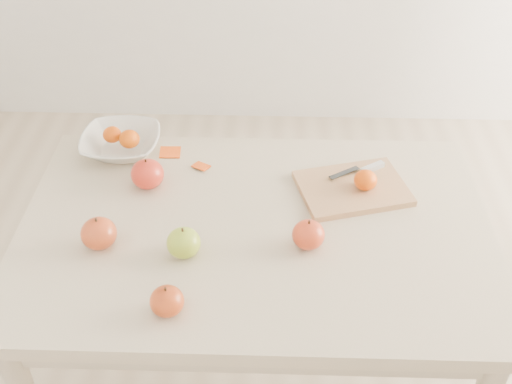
{
  "coord_description": "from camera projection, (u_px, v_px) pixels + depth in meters",
  "views": [
    {
      "loc": [
        0.04,
        -1.22,
        1.82
      ],
      "look_at": [
        0.0,
        0.05,
        0.82
      ],
      "focal_mm": 45.0,
      "sensor_mm": 36.0,
      "label": 1
    }
  ],
  "objects": [
    {
      "name": "paring_knife",
      "position": [
        368.0,
        168.0,
        1.77
      ],
      "size": [
        0.16,
        0.09,
        0.01
      ],
      "color": "silver",
      "rests_on": "cutting_board"
    },
    {
      "name": "apple_red_e",
      "position": [
        308.0,
        235.0,
        1.54
      ],
      "size": [
        0.08,
        0.08,
        0.07
      ],
      "primitive_type": "ellipsoid",
      "color": "maroon",
      "rests_on": "table"
    },
    {
      "name": "apple_red_a",
      "position": [
        147.0,
        174.0,
        1.73
      ],
      "size": [
        0.09,
        0.09,
        0.08
      ],
      "primitive_type": "ellipsoid",
      "color": "#A01017",
      "rests_on": "table"
    },
    {
      "name": "apple_green",
      "position": [
        184.0,
        243.0,
        1.52
      ],
      "size": [
        0.08,
        0.08,
        0.07
      ],
      "primitive_type": "ellipsoid",
      "color": "#7D9E15",
      "rests_on": "table"
    },
    {
      "name": "cutting_board",
      "position": [
        352.0,
        188.0,
        1.73
      ],
      "size": [
        0.33,
        0.27,
        0.02
      ],
      "primitive_type": "cube",
      "rotation": [
        0.0,
        0.0,
        0.27
      ],
      "color": "#A97F54",
      "rests_on": "table"
    },
    {
      "name": "table",
      "position": [
        255.0,
        254.0,
        1.68
      ],
      "size": [
        1.2,
        0.8,
        0.75
      ],
      "color": "beige",
      "rests_on": "ground"
    },
    {
      "name": "apple_red_c",
      "position": [
        167.0,
        301.0,
        1.38
      ],
      "size": [
        0.08,
        0.08,
        0.07
      ],
      "primitive_type": "ellipsoid",
      "color": "#931207",
      "rests_on": "table"
    },
    {
      "name": "orange_peel_b",
      "position": [
        201.0,
        167.0,
        1.82
      ],
      "size": [
        0.06,
        0.05,
        0.01
      ],
      "primitive_type": "cube",
      "rotation": [
        -0.14,
        0.0,
        -0.51
      ],
      "color": "#D3470E",
      "rests_on": "table"
    },
    {
      "name": "orange_peel_a",
      "position": [
        170.0,
        154.0,
        1.87
      ],
      "size": [
        0.06,
        0.05,
        0.01
      ],
      "primitive_type": "cube",
      "rotation": [
        0.21,
        0.0,
        0.02
      ],
      "color": "#E34E10",
      "rests_on": "table"
    },
    {
      "name": "bowl_tangerine_near",
      "position": [
        112.0,
        135.0,
        1.86
      ],
      "size": [
        0.05,
        0.05,
        0.05
      ],
      "primitive_type": "ellipsoid",
      "color": "#CF4107",
      "rests_on": "fruit_bowl"
    },
    {
      "name": "board_tangerine",
      "position": [
        365.0,
        180.0,
        1.7
      ],
      "size": [
        0.06,
        0.06,
        0.05
      ],
      "primitive_type": "ellipsoid",
      "color": "#D24D07",
      "rests_on": "cutting_board"
    },
    {
      "name": "apple_red_b",
      "position": [
        99.0,
        233.0,
        1.54
      ],
      "size": [
        0.09,
        0.09,
        0.08
      ],
      "primitive_type": "ellipsoid",
      "color": "#930F09",
      "rests_on": "table"
    },
    {
      "name": "bowl_tangerine_far",
      "position": [
        129.0,
        139.0,
        1.84
      ],
      "size": [
        0.06,
        0.06,
        0.05
      ],
      "primitive_type": "ellipsoid",
      "color": "#CE5007",
      "rests_on": "fruit_bowl"
    },
    {
      "name": "fruit_bowl",
      "position": [
        121.0,
        143.0,
        1.86
      ],
      "size": [
        0.23,
        0.23,
        0.06
      ],
      "primitive_type": "imported",
      "color": "silver",
      "rests_on": "table"
    }
  ]
}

